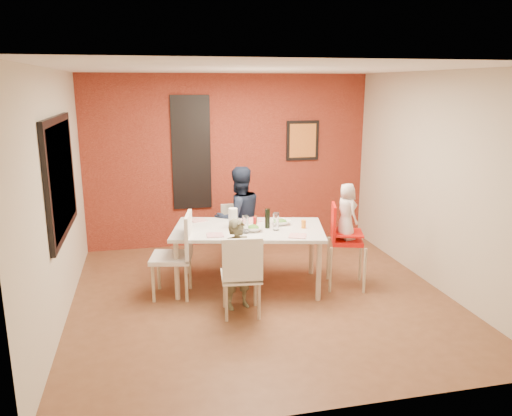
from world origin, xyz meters
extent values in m
plane|color=brown|center=(0.00, 0.00, 0.00)|extent=(4.50, 4.50, 0.00)
cube|color=white|center=(0.00, 0.00, 2.70)|extent=(4.50, 4.50, 0.02)
cube|color=beige|center=(0.00, 2.25, 1.35)|extent=(4.50, 0.02, 2.70)
cube|color=beige|center=(0.00, -2.25, 1.35)|extent=(4.50, 0.02, 2.70)
cube|color=beige|center=(-2.25, 0.00, 1.35)|extent=(0.02, 4.50, 2.70)
cube|color=beige|center=(2.25, 0.00, 1.35)|extent=(0.02, 4.50, 2.70)
cube|color=maroon|center=(0.00, 2.23, 1.35)|extent=(4.50, 0.02, 2.70)
cube|color=black|center=(-2.22, 0.20, 1.55)|extent=(0.05, 1.70, 1.30)
cube|color=black|center=(-2.21, 0.20, 1.55)|extent=(0.02, 1.55, 1.15)
cube|color=silver|center=(-0.60, 2.21, 1.50)|extent=(0.55, 0.03, 1.70)
cube|color=black|center=(-0.60, 2.21, 1.50)|extent=(0.60, 0.03, 1.76)
cube|color=black|center=(1.20, 2.21, 1.65)|extent=(0.54, 0.03, 0.64)
cube|color=orange|center=(1.20, 2.19, 1.65)|extent=(0.44, 0.01, 0.54)
cube|color=silver|center=(-0.08, 0.38, 0.76)|extent=(2.05, 1.43, 0.04)
cylinder|color=#CCB297|center=(-1.00, 0.15, 0.37)|extent=(0.06, 0.06, 0.73)
cylinder|color=#CCB297|center=(-0.81, 1.00, 0.37)|extent=(0.06, 0.06, 0.73)
cylinder|color=#CCB297|center=(0.65, -0.24, 0.37)|extent=(0.06, 0.06, 0.73)
cylinder|color=#CCB297|center=(0.85, 0.61, 0.37)|extent=(0.06, 0.06, 0.73)
cube|color=white|center=(-0.32, -0.39, 0.45)|extent=(0.48, 0.48, 0.05)
cube|color=white|center=(-0.34, -0.58, 0.70)|extent=(0.44, 0.08, 0.50)
cylinder|color=tan|center=(-0.13, -0.23, 0.22)|extent=(0.04, 0.04, 0.43)
cylinder|color=tan|center=(-0.16, -0.58, 0.22)|extent=(0.04, 0.04, 0.43)
cylinder|color=tan|center=(-0.49, -0.19, 0.22)|extent=(0.04, 0.04, 0.43)
cylinder|color=tan|center=(-0.52, -0.55, 0.22)|extent=(0.04, 0.04, 0.43)
cube|color=silver|center=(-0.08, 1.21, 0.41)|extent=(0.40, 0.40, 0.05)
cube|color=silver|center=(-0.08, 1.39, 0.63)|extent=(0.40, 0.04, 0.45)
cylinder|color=tan|center=(-0.24, 1.04, 0.19)|extent=(0.03, 0.03, 0.39)
cylinder|color=tan|center=(-0.24, 1.37, 0.19)|extent=(0.03, 0.03, 0.39)
cylinder|color=tan|center=(0.09, 1.05, 0.19)|extent=(0.03, 0.03, 0.39)
cylinder|color=tan|center=(0.09, 1.37, 0.19)|extent=(0.03, 0.03, 0.39)
cube|color=white|center=(-1.06, 0.29, 0.49)|extent=(0.57, 0.57, 0.05)
cube|color=white|center=(-0.84, 0.24, 0.76)|extent=(0.14, 0.48, 0.55)
cylinder|color=#BEAC8D|center=(-1.21, 0.52, 0.24)|extent=(0.04, 0.04, 0.47)
cylinder|color=#BEAC8D|center=(-0.83, 0.44, 0.24)|extent=(0.04, 0.04, 0.47)
cylinder|color=#BEAC8D|center=(-1.29, 0.13, 0.24)|extent=(0.04, 0.04, 0.47)
cylinder|color=#BEAC8D|center=(-0.90, 0.06, 0.24)|extent=(0.04, 0.04, 0.47)
cube|color=red|center=(1.13, 0.10, 0.61)|extent=(0.47, 0.47, 0.06)
cube|color=red|center=(0.96, 0.15, 0.86)|extent=(0.14, 0.37, 0.44)
cube|color=red|center=(1.13, 0.10, 0.71)|extent=(0.47, 0.47, 0.02)
cylinder|color=#BBAA8B|center=(1.27, -0.16, 0.29)|extent=(0.04, 0.04, 0.58)
cylinder|color=#BBAA8B|center=(0.87, -0.04, 0.29)|extent=(0.04, 0.04, 0.58)
cylinder|color=#BBAA8B|center=(1.40, 0.24, 0.29)|extent=(0.04, 0.04, 0.58)
cylinder|color=#BBAA8B|center=(0.99, 0.36, 0.29)|extent=(0.04, 0.04, 0.58)
imported|color=brown|center=(-0.32, -0.23, 0.53)|extent=(0.44, 0.35, 1.06)
imported|color=black|center=(-0.08, 1.05, 0.73)|extent=(0.82, 0.71, 1.45)
imported|color=beige|center=(1.11, 0.10, 0.99)|extent=(0.29, 0.39, 0.71)
cube|color=silver|center=(-0.54, 0.15, 0.78)|extent=(0.21, 0.21, 0.01)
cube|color=white|center=(0.02, 0.70, 0.78)|extent=(0.29, 0.29, 0.01)
cube|color=white|center=(0.42, -0.10, 0.78)|extent=(0.26, 0.26, 0.01)
cube|color=white|center=(-0.65, 0.88, 0.78)|extent=(0.24, 0.24, 0.01)
imported|color=white|center=(-0.05, 0.25, 0.81)|extent=(0.26, 0.26, 0.06)
imported|color=white|center=(0.36, 0.45, 0.80)|extent=(0.27, 0.27, 0.06)
cylinder|color=black|center=(0.15, 0.33, 0.90)|extent=(0.07, 0.07, 0.25)
cylinder|color=silver|center=(-0.16, 0.17, 0.88)|extent=(0.08, 0.08, 0.22)
cylinder|color=white|center=(0.23, 0.22, 0.89)|extent=(0.08, 0.08, 0.22)
cylinder|color=white|center=(-0.27, 0.43, 0.90)|extent=(0.11, 0.11, 0.25)
cylinder|color=red|center=(-0.01, 0.31, 0.85)|extent=(0.04, 0.04, 0.16)
cylinder|color=#397426|center=(0.00, 0.35, 0.84)|extent=(0.03, 0.03, 0.13)
cylinder|color=brown|center=(0.01, 0.37, 0.85)|extent=(0.04, 0.04, 0.15)
cylinder|color=orange|center=(0.59, 0.22, 0.83)|extent=(0.06, 0.06, 0.10)
camera|label=1|loc=(-1.30, -5.52, 2.53)|focal=35.00mm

